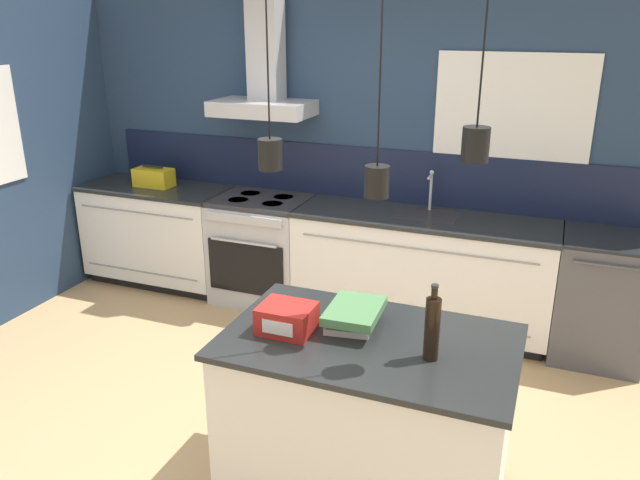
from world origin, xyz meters
The scene contains 11 objects.
ground_plane centered at (0.00, 0.00, 0.00)m, with size 16.00×16.00×0.00m, color tan.
wall_back centered at (-0.03, 2.00, 1.36)m, with size 5.60×2.41×2.60m.
counter_run_left centered at (-1.71, 1.69, 0.46)m, with size 1.32×0.64×0.91m.
counter_run_sink centered at (0.71, 1.69, 0.46)m, with size 1.99×0.64×1.23m.
oven_range centered at (-0.67, 1.69, 0.46)m, with size 0.78×0.66×0.91m.
dishwasher centered at (2.00, 1.69, 0.46)m, with size 0.60×0.65×0.91m.
kitchen_island centered at (0.88, -0.28, 0.46)m, with size 1.37×0.86×0.91m.
bottle_on_island centered at (1.18, -0.35, 1.06)m, with size 0.07×0.07×0.36m.
book_stack centered at (0.77, -0.18, 0.97)m, with size 0.29×0.35×0.11m.
red_supply_box centered at (0.49, -0.35, 0.98)m, with size 0.26×0.22×0.13m.
yellow_toolbox centered at (-1.72, 1.69, 0.99)m, with size 0.34×0.18×0.19m.
Camera 1 is at (1.61, -2.78, 2.34)m, focal length 35.00 mm.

